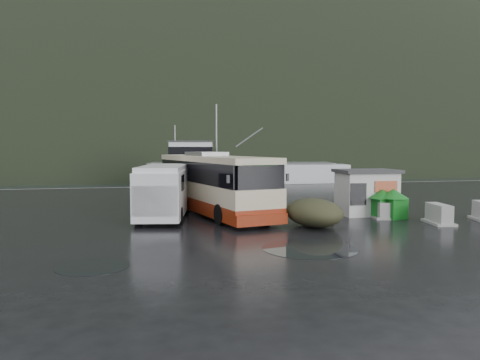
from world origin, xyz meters
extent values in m
plane|color=black|center=(0.00, 0.00, 0.00)|extent=(160.00, 160.00, 0.00)
cube|color=black|center=(0.00, 110.00, 0.00)|extent=(300.00, 180.00, 0.02)
cube|color=#999993|center=(0.00, 20.00, 0.00)|extent=(160.00, 0.60, 1.50)
ellipsoid|color=black|center=(10.00, 250.00, 0.00)|extent=(780.00, 540.00, 570.00)
cylinder|color=black|center=(0.14, -6.26, 0.01)|extent=(3.27, 3.27, 0.01)
cylinder|color=black|center=(-6.84, -7.11, 0.01)|extent=(2.10, 2.10, 0.01)
camera|label=1|loc=(-5.74, -20.91, 3.42)|focal=35.00mm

